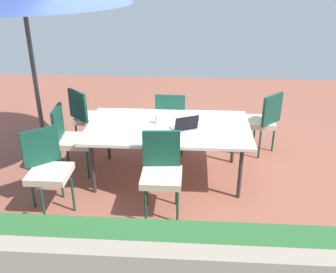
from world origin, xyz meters
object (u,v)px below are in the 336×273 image
(chair_southeast, at_px, (87,115))
(chair_southwest, at_px, (262,119))
(dining_table, at_px, (168,129))
(chair_north, at_px, (161,170))
(laptop, at_px, (184,126))
(chair_east, at_px, (70,137))
(cup, at_px, (158,119))
(chair_south, at_px, (171,119))
(chair_northeast, at_px, (47,167))

(chair_southeast, relative_size, chair_southwest, 1.00)
(dining_table, distance_m, chair_north, 0.82)
(chair_north, xyz_separation_m, laptop, (-0.24, -0.69, 0.26))
(chair_east, distance_m, laptop, 1.58)
(chair_southwest, xyz_separation_m, cup, (1.53, 0.76, 0.26))
(chair_south, xyz_separation_m, chair_east, (1.33, 0.75, 0.00))
(chair_north, bearing_deg, chair_southwest, 44.87)
(chair_south, relative_size, chair_east, 1.00)
(chair_south, bearing_deg, dining_table, 91.14)
(chair_northeast, xyz_separation_m, chair_south, (-1.35, -1.59, 0.00))
(chair_southeast, bearing_deg, chair_south, -141.10)
(chair_north, distance_m, laptop, 0.78)
(chair_north, bearing_deg, chair_southeast, 123.97)
(dining_table, xyz_separation_m, chair_south, (0.01, -0.78, -0.16))
(chair_south, bearing_deg, chair_northeast, 50.10)
(laptop, bearing_deg, chair_southeast, -56.32)
(chair_southeast, bearing_deg, cup, -171.19)
(dining_table, bearing_deg, chair_north, 88.34)
(dining_table, height_order, chair_southeast, chair_southeast)
(chair_south, bearing_deg, chair_north, 89.96)
(chair_south, distance_m, laptop, 0.95)
(chair_southeast, height_order, laptop, chair_southeast)
(dining_table, distance_m, laptop, 0.26)
(chair_southeast, xyz_separation_m, cup, (-1.18, 0.75, 0.26))
(laptop, bearing_deg, chair_northeast, -0.89)
(chair_south, bearing_deg, chair_southeast, -1.81)
(cup, bearing_deg, dining_table, 149.93)
(cup, bearing_deg, laptop, 152.18)
(chair_east, bearing_deg, laptop, -99.29)
(dining_table, distance_m, chair_southwest, 1.63)
(chair_south, xyz_separation_m, cup, (0.13, 0.69, 0.26))
(chair_south, bearing_deg, chair_east, 29.97)
(chair_east, bearing_deg, chair_north, -126.57)
(chair_north, distance_m, chair_south, 1.58)
(chair_southwest, xyz_separation_m, laptop, (1.17, 0.95, 0.26))
(chair_north, distance_m, chair_southeast, 2.08)
(chair_northeast, distance_m, chair_east, 0.84)
(chair_south, distance_m, chair_east, 1.53)
(dining_table, height_order, chair_east, chair_east)
(chair_southeast, relative_size, chair_east, 1.00)
(dining_table, bearing_deg, chair_northeast, 30.88)
(chair_east, xyz_separation_m, laptop, (-1.56, 0.13, 0.26))
(laptop, bearing_deg, dining_table, -51.29)
(cup, bearing_deg, chair_northeast, 36.31)
(laptop, height_order, cup, laptop)
(chair_southeast, height_order, cup, chair_southeast)
(dining_table, height_order, chair_southwest, chair_southwest)
(chair_east, bearing_deg, chair_southwest, -77.84)
(laptop, bearing_deg, cup, -52.79)
(chair_northeast, relative_size, chair_east, 1.00)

